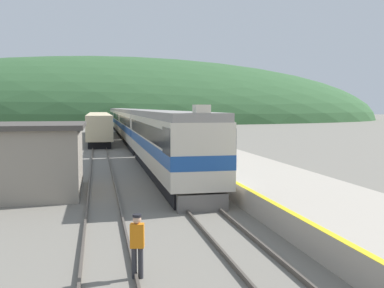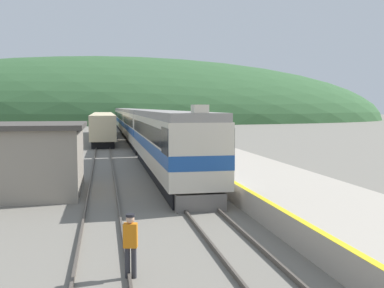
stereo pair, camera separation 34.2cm
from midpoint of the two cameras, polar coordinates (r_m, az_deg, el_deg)
track_main at (r=69.41m, az=-7.62°, el=1.02°), size 1.52×180.00×0.16m
track_siding at (r=69.28m, az=-11.08°, el=0.96°), size 1.52×180.00×0.16m
platform at (r=50.06m, az=-1.13°, el=0.11°), size 5.26×140.00×0.98m
distant_hills at (r=150.09m, az=-9.53°, el=2.93°), size 186.78×84.05×41.07m
station_shed at (r=24.95m, az=-22.03°, el=-1.73°), size 7.87×6.76×3.66m
express_train_lead_car at (r=29.42m, az=-2.85°, el=0.45°), size 2.89×21.83×4.60m
carriage_second at (r=51.93m, az=-6.46°, el=2.26°), size 2.88×21.29×4.24m
carriage_third at (r=74.04m, az=-7.87°, el=2.97°), size 2.88×21.29×4.24m
carriage_fourth at (r=96.17m, az=-8.63°, el=3.35°), size 2.88×21.29×4.24m
siding_train at (r=65.42m, az=-11.10°, el=2.30°), size 2.90×34.21×3.59m
track_worker at (r=12.12m, az=-7.00°, el=-12.23°), size 0.40×0.29×1.71m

